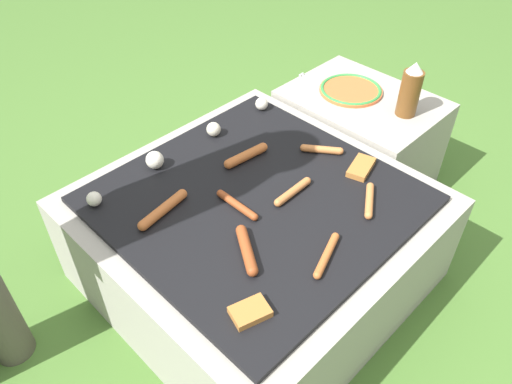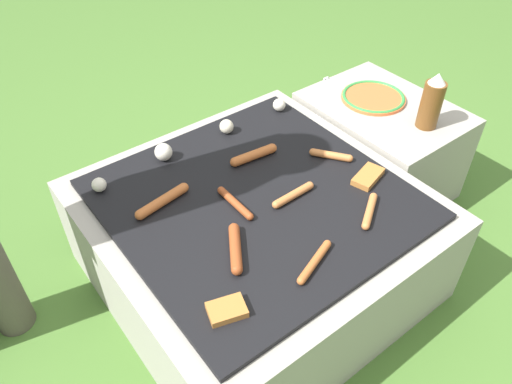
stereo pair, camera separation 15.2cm
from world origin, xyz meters
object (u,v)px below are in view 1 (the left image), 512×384
(plate_colorful, at_px, (351,90))
(condiment_bottle, at_px, (410,90))
(fork_utensil, at_px, (315,81))
(sausage_front_center, at_px, (247,250))

(plate_colorful, height_order, condiment_bottle, condiment_bottle)
(fork_utensil, bearing_deg, condiment_bottle, -82.91)
(sausage_front_center, height_order, plate_colorful, sausage_front_center)
(sausage_front_center, height_order, condiment_bottle, condiment_bottle)
(plate_colorful, relative_size, fork_utensil, 1.41)
(plate_colorful, xyz_separation_m, condiment_bottle, (0.01, -0.24, 0.09))
(fork_utensil, bearing_deg, plate_colorful, -76.96)
(plate_colorful, distance_m, fork_utensil, 0.16)
(condiment_bottle, bearing_deg, sausage_front_center, -175.33)
(sausage_front_center, bearing_deg, condiment_bottle, 4.67)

